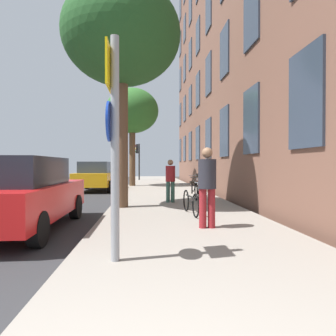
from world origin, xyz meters
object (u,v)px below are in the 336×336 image
object	(u,v)px
traffic_light	(138,155)
bicycle_3	(196,185)
bicycle_1	(198,192)
tree_far	(132,112)
pedestrian_0	(207,182)
tree_near	(122,36)
pedestrian_1	(170,178)
sign_post	(113,131)
car_0	(20,193)
bicycle_2	(200,187)
car_1	(97,176)
bicycle_0	(191,201)

from	to	relation	value
traffic_light	bicycle_3	xyz separation A→B (m)	(3.11, -12.07, -1.85)
bicycle_1	bicycle_3	size ratio (longest dim) A/B	1.09
tree_far	pedestrian_0	bearing A→B (deg)	-80.51
tree_near	pedestrian_1	bearing A→B (deg)	33.12
sign_post	tree_far	xyz separation A→B (m)	(-0.40, 14.91, 2.96)
car_0	tree_far	bearing A→B (deg)	81.35
tree_near	bicycle_2	distance (m)	6.56
pedestrian_1	pedestrian_0	bearing A→B (deg)	-84.48
bicycle_3	car_1	xyz separation A→B (m)	(-5.15, 2.60, 0.37)
sign_post	tree_far	bearing A→B (deg)	91.53
tree_far	bicycle_3	bearing A→B (deg)	-56.30
sign_post	tree_near	xyz separation A→B (m)	(-0.30, 5.28, 3.60)
bicycle_3	car_0	bearing A→B (deg)	-124.72
bicycle_3	pedestrian_0	world-z (taller)	pedestrian_0
tree_near	bicycle_3	xyz separation A→B (m)	(3.19, 4.70, -5.05)
pedestrian_0	car_0	size ratio (longest dim) A/B	0.39
tree_far	sign_post	bearing A→B (deg)	-88.47
bicycle_2	pedestrian_0	size ratio (longest dim) A/B	0.97
bicycle_0	pedestrian_0	distance (m)	1.84
sign_post	bicycle_3	xyz separation A→B (m)	(2.89, 9.98, -1.45)
bicycle_0	bicycle_2	distance (m)	4.59
pedestrian_1	bicycle_1	bearing A→B (deg)	-11.14
bicycle_1	tree_far	bearing A→B (deg)	107.13
tree_near	bicycle_3	bearing A→B (deg)	55.80
traffic_light	pedestrian_0	bearing A→B (deg)	-84.37
bicycle_0	car_0	size ratio (longest dim) A/B	0.38
tree_far	bicycle_2	world-z (taller)	tree_far
bicycle_0	car_0	distance (m)	4.17
car_1	pedestrian_1	bearing A→B (deg)	-60.03
tree_far	car_1	bearing A→B (deg)	-128.36
bicycle_0	bicycle_3	world-z (taller)	bicycle_3
bicycle_0	car_1	bearing A→B (deg)	113.97
traffic_light	pedestrian_0	world-z (taller)	traffic_light
pedestrian_1	car_0	distance (m)	5.29
bicycle_3	car_0	world-z (taller)	car_0
bicycle_0	pedestrian_0	xyz separation A→B (m)	(0.09, -1.73, 0.62)
bicycle_0	sign_post	bearing A→B (deg)	-113.98
sign_post	bicycle_3	distance (m)	10.49
pedestrian_0	bicycle_0	bearing A→B (deg)	92.88
tree_near	tree_far	xyz separation A→B (m)	(-0.10, 9.63, -0.64)
car_1	bicycle_0	bearing A→B (deg)	-66.03
pedestrian_1	bicycle_3	bearing A→B (deg)	66.79
sign_post	bicycle_0	bearing A→B (deg)	66.02
tree_far	car_0	world-z (taller)	tree_far
bicycle_1	bicycle_2	world-z (taller)	bicycle_2
car_0	bicycle_3	bearing A→B (deg)	55.28
tree_far	car_0	distance (m)	13.19
bicycle_2	tree_far	bearing A→B (deg)	115.11
bicycle_0	pedestrian_1	distance (m)	2.67
traffic_light	bicycle_0	xyz separation A→B (m)	(1.89, -18.30, -1.86)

